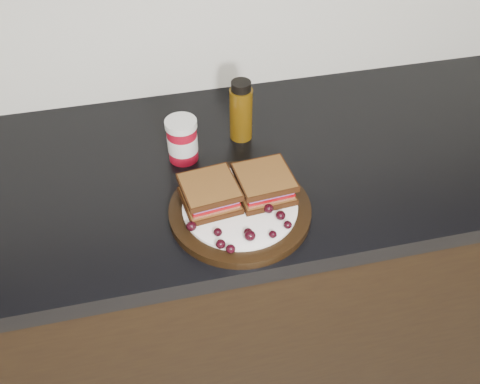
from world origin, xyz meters
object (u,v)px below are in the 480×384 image
object	(u,v)px
plate	(240,211)
sandwich_left	(210,194)
oil_bottle	(241,110)
condiment_jar	(182,140)

from	to	relation	value
plate	sandwich_left	size ratio (longest dim) A/B	2.67
plate	sandwich_left	distance (m)	0.07
plate	oil_bottle	xyz separation A→B (m)	(0.06, 0.24, 0.06)
sandwich_left	oil_bottle	distance (m)	0.25
condiment_jar	oil_bottle	xyz separation A→B (m)	(0.14, 0.05, 0.02)
plate	condiment_jar	world-z (taller)	condiment_jar
sandwich_left	condiment_jar	distance (m)	0.18
sandwich_left	condiment_jar	bearing A→B (deg)	92.01
plate	sandwich_left	bearing A→B (deg)	159.46
plate	oil_bottle	distance (m)	0.26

